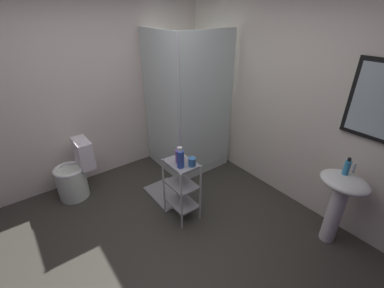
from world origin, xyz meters
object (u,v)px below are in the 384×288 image
object	(u,v)px
rinse_cup	(192,162)
pedestal_sink	(340,196)
toilet	(75,175)
hand_soap_bottle	(347,167)
conditioner_bottle_purple	(179,156)
bath_mat	(167,194)
shampoo_bottle_blue	(180,159)
shower_stall	(186,138)
storage_cart	(182,185)

from	to	relation	value
rinse_cup	pedestal_sink	bearing A→B (deg)	41.30
pedestal_sink	toilet	size ratio (longest dim) A/B	1.07
hand_soap_bottle	conditioner_bottle_purple	distance (m)	1.64
bath_mat	conditioner_bottle_purple	bearing A→B (deg)	-9.58
toilet	conditioner_bottle_purple	bearing A→B (deg)	37.37
pedestal_sink	shampoo_bottle_blue	bearing A→B (deg)	-136.89
hand_soap_bottle	rinse_cup	bearing A→B (deg)	-137.20
rinse_cup	shampoo_bottle_blue	bearing A→B (deg)	-114.21
conditioner_bottle_purple	bath_mat	world-z (taller)	conditioner_bottle_purple
shower_stall	pedestal_sink	xyz separation A→B (m)	(2.13, 0.33, 0.12)
shower_stall	conditioner_bottle_purple	world-z (taller)	shower_stall
shower_stall	storage_cart	size ratio (longest dim) A/B	2.70
storage_cart	conditioner_bottle_purple	world-z (taller)	conditioner_bottle_purple
pedestal_sink	toilet	world-z (taller)	pedestal_sink
hand_soap_bottle	bath_mat	xyz separation A→B (m)	(-1.65, -1.01, -0.88)
toilet	hand_soap_bottle	size ratio (longest dim) A/B	4.25
toilet	storage_cart	size ratio (longest dim) A/B	1.03
toilet	storage_cart	xyz separation A→B (m)	(1.15, 0.88, 0.12)
shampoo_bottle_blue	rinse_cup	xyz separation A→B (m)	(0.05, 0.11, -0.06)
shampoo_bottle_blue	bath_mat	size ratio (longest dim) A/B	0.39
hand_soap_bottle	shampoo_bottle_blue	bearing A→B (deg)	-135.48
conditioner_bottle_purple	shampoo_bottle_blue	world-z (taller)	shampoo_bottle_blue
shampoo_bottle_blue	rinse_cup	distance (m)	0.14
toilet	hand_soap_bottle	xyz separation A→B (m)	(2.36, 1.94, 0.57)
shower_stall	toilet	distance (m)	1.61
hand_soap_bottle	bath_mat	size ratio (longest dim) A/B	0.30
conditioner_bottle_purple	rinse_cup	world-z (taller)	conditioner_bottle_purple
shower_stall	shampoo_bottle_blue	xyz separation A→B (m)	(0.96, -0.76, 0.38)
shower_stall	rinse_cup	world-z (taller)	shower_stall
pedestal_sink	shampoo_bottle_blue	world-z (taller)	shampoo_bottle_blue
toilet	bath_mat	distance (m)	1.21
shower_stall	hand_soap_bottle	distance (m)	2.17
shower_stall	storage_cart	world-z (taller)	shower_stall
shampoo_bottle_blue	toilet	bearing A→B (deg)	-146.00
toilet	storage_cart	distance (m)	1.45
hand_soap_bottle	rinse_cup	xyz separation A→B (m)	(-1.09, -1.01, -0.10)
shower_stall	hand_soap_bottle	bearing A→B (deg)	9.75
shampoo_bottle_blue	bath_mat	bearing A→B (deg)	167.51
storage_cart	conditioner_bottle_purple	distance (m)	0.38
shower_stall	shampoo_bottle_blue	bearing A→B (deg)	-38.49
shampoo_bottle_blue	bath_mat	world-z (taller)	shampoo_bottle_blue
rinse_cup	bath_mat	xyz separation A→B (m)	(-0.56, 0.00, -0.78)
storage_cart	shower_stall	bearing A→B (deg)	141.49
conditioner_bottle_purple	bath_mat	bearing A→B (deg)	170.42
rinse_cup	shower_stall	bearing A→B (deg)	147.19
pedestal_sink	hand_soap_bottle	world-z (taller)	hand_soap_bottle
shampoo_bottle_blue	pedestal_sink	bearing A→B (deg)	43.11
hand_soap_bottle	shampoo_bottle_blue	world-z (taller)	hand_soap_bottle
shampoo_bottle_blue	storage_cart	bearing A→B (deg)	141.74
toilet	shampoo_bottle_blue	size ratio (longest dim) A/B	3.23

